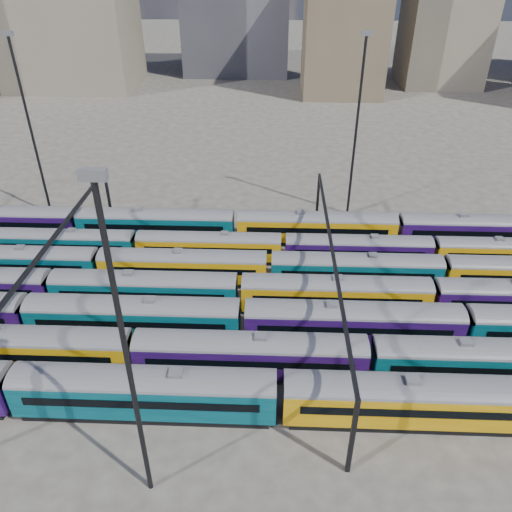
{
  "coord_description": "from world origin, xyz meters",
  "views": [
    {
      "loc": [
        3.87,
        -44.29,
        34.83
      ],
      "look_at": [
        1.81,
        6.37,
        3.0
      ],
      "focal_mm": 35.0,
      "sensor_mm": 36.0,
      "label": 1
    }
  ],
  "objects_px": {
    "rake_0": "(418,397)",
    "rake_1": "(132,348)",
    "rake_2": "(133,314)",
    "mast_2": "(125,349)"
  },
  "relations": [
    {
      "from": "rake_2",
      "to": "mast_2",
      "type": "relative_size",
      "value": 6.05
    },
    {
      "from": "rake_2",
      "to": "mast_2",
      "type": "distance_m",
      "value": 20.97
    },
    {
      "from": "rake_0",
      "to": "mast_2",
      "type": "relative_size",
      "value": 4.45
    },
    {
      "from": "rake_0",
      "to": "rake_1",
      "type": "distance_m",
      "value": 25.72
    },
    {
      "from": "rake_1",
      "to": "mast_2",
      "type": "relative_size",
      "value": 5.14
    },
    {
      "from": "rake_1",
      "to": "mast_2",
      "type": "bearing_deg",
      "value": -71.17
    },
    {
      "from": "rake_1",
      "to": "rake_2",
      "type": "bearing_deg",
      "value": 102.79
    },
    {
      "from": "rake_0",
      "to": "rake_1",
      "type": "bearing_deg",
      "value": 168.79
    },
    {
      "from": "rake_1",
      "to": "mast_2",
      "type": "distance_m",
      "value": 16.87
    },
    {
      "from": "rake_1",
      "to": "rake_2",
      "type": "relative_size",
      "value": 0.85
    }
  ]
}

